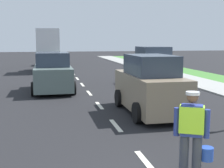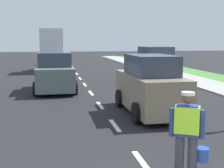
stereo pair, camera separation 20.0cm
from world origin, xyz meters
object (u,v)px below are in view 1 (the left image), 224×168
(road_worker, at_px, (193,130))
(car_oncoming_third, at_px, (52,56))
(delivery_truck, at_px, (48,52))
(car_outgoing_ahead, at_px, (150,86))
(car_oncoming_lead, at_px, (53,73))
(car_parked_far, at_px, (152,67))

(road_worker, bearing_deg, car_oncoming_third, 94.37)
(delivery_truck, bearing_deg, car_outgoing_ahead, -77.78)
(car_oncoming_lead, bearing_deg, car_oncoming_third, 89.14)
(delivery_truck, distance_m, car_oncoming_lead, 10.29)
(car_oncoming_third, bearing_deg, car_outgoing_ahead, -82.36)
(car_outgoing_ahead, xyz_separation_m, car_oncoming_lead, (-3.30, 5.65, -0.05))
(car_oncoming_lead, xyz_separation_m, car_oncoming_third, (0.26, 17.06, 0.01))
(road_worker, height_order, car_outgoing_ahead, car_outgoing_ahead)
(car_outgoing_ahead, height_order, car_oncoming_lead, car_outgoing_ahead)
(road_worker, distance_m, delivery_truck, 21.24)
(car_oncoming_third, bearing_deg, car_oncoming_lead, -90.86)
(road_worker, bearing_deg, car_outgoing_ahead, 79.95)
(delivery_truck, distance_m, car_outgoing_ahead, 16.30)
(car_outgoing_ahead, xyz_separation_m, car_oncoming_third, (-3.04, 22.71, -0.04))
(car_outgoing_ahead, distance_m, car_oncoming_third, 22.91)
(car_oncoming_third, xyz_separation_m, car_parked_far, (5.69, -15.50, 0.10))
(car_parked_far, bearing_deg, car_oncoming_lead, -165.30)
(car_oncoming_lead, xyz_separation_m, car_parked_far, (5.95, 1.56, 0.11))
(delivery_truck, height_order, car_oncoming_third, delivery_truck)
(car_outgoing_ahead, height_order, car_oncoming_third, car_outgoing_ahead)
(delivery_truck, xyz_separation_m, car_parked_far, (6.10, -8.71, -0.57))
(car_oncoming_lead, distance_m, car_oncoming_third, 17.06)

